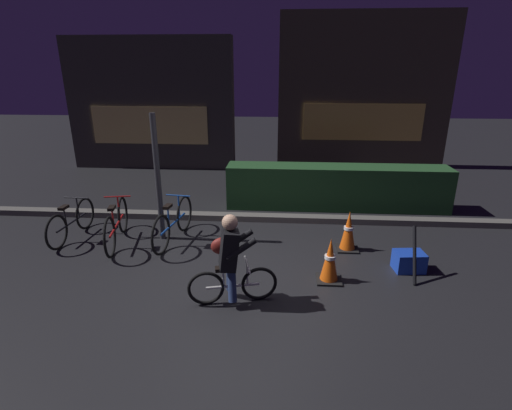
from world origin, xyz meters
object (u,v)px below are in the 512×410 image
parked_bike_left_mid (117,224)px  blue_crate (409,261)px  street_post (158,179)px  parked_bike_center_left (173,223)px  closed_umbrella (415,255)px  cyclist (230,259)px  traffic_cone_far (348,231)px  traffic_cone_near (330,261)px  parked_bike_leftmost (72,222)px

parked_bike_left_mid → blue_crate: parked_bike_left_mid is taller
blue_crate → street_post: bearing=167.7°
parked_bike_center_left → closed_umbrella: parked_bike_center_left is taller
street_post → closed_umbrella: (4.11, -1.15, -0.74)m
street_post → blue_crate: 4.34m
blue_crate → cyclist: (-2.61, -1.03, 0.48)m
street_post → traffic_cone_far: (3.30, -0.24, -0.79)m
parked_bike_center_left → traffic_cone_near: size_ratio=2.53×
street_post → traffic_cone_far: size_ratio=3.22×
parked_bike_left_mid → parked_bike_center_left: 0.98m
closed_umbrella → parked_bike_center_left: bearing=78.3°
traffic_cone_far → blue_crate: bearing=-38.6°
parked_bike_center_left → traffic_cone_far: (3.05, -0.12, -0.02)m
parked_bike_left_mid → closed_umbrella: size_ratio=2.00×
parked_bike_center_left → blue_crate: size_ratio=3.86×
parked_bike_left_mid → cyclist: 2.79m
street_post → traffic_cone_far: 3.40m
traffic_cone_far → blue_crate: traffic_cone_far is taller
parked_bike_leftmost → blue_crate: parked_bike_leftmost is taller
cyclist → parked_bike_left_mid: bearing=130.1°
blue_crate → cyclist: cyclist is taller
parked_bike_left_mid → parked_bike_center_left: parked_bike_left_mid is taller
parked_bike_leftmost → traffic_cone_far: 4.93m
parked_bike_center_left → traffic_cone_near: bearing=-106.4°
parked_bike_center_left → cyclist: size_ratio=1.36×
parked_bike_center_left → cyclist: cyclist is taller
parked_bike_left_mid → parked_bike_leftmost: bearing=69.1°
parked_bike_left_mid → traffic_cone_far: 4.02m
parked_bike_left_mid → cyclist: cyclist is taller
parked_bike_left_mid → street_post: bearing=-80.2°
parked_bike_left_mid → closed_umbrella: 4.90m
parked_bike_leftmost → parked_bike_center_left: size_ratio=0.90×
parked_bike_center_left → cyclist: 2.23m
parked_bike_left_mid → closed_umbrella: (4.82, -0.88, 0.03)m
parked_bike_leftmost → traffic_cone_near: bearing=-102.2°
parked_bike_leftmost → traffic_cone_near: 4.66m
street_post → traffic_cone_far: street_post is taller
street_post → parked_bike_left_mid: street_post is taller
street_post → traffic_cone_far: bearing=-4.1°
street_post → parked_bike_leftmost: (-1.63, -0.11, -0.80)m
street_post → parked_bike_center_left: street_post is taller
traffic_cone_far → cyclist: 2.47m
blue_crate → closed_umbrella: bearing=-95.3°
parked_bike_left_mid → blue_crate: size_ratio=3.86×
traffic_cone_near → traffic_cone_far: (0.42, 1.06, 0.01)m
street_post → traffic_cone_near: bearing=-24.3°
traffic_cone_far → parked_bike_center_left: bearing=177.7°
parked_bike_left_mid → traffic_cone_far: parked_bike_left_mid is taller
traffic_cone_far → traffic_cone_near: bearing=-111.8°
street_post → traffic_cone_near: 3.25m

